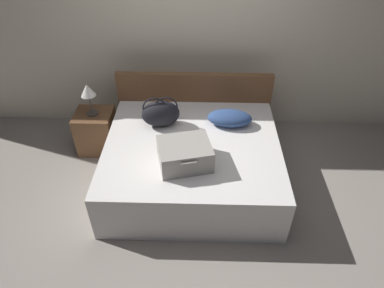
{
  "coord_description": "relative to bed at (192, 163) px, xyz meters",
  "views": [
    {
      "loc": [
        0.08,
        -2.41,
        2.83
      ],
      "look_at": [
        0.0,
        0.28,
        0.64
      ],
      "focal_mm": 32.58,
      "sensor_mm": 36.0,
      "label": 1
    }
  ],
  "objects": [
    {
      "name": "ground_plane",
      "position": [
        0.0,
        -0.4,
        -0.27
      ],
      "size": [
        12.0,
        12.0,
        0.0
      ],
      "primitive_type": "plane",
      "color": "gray"
    },
    {
      "name": "back_wall",
      "position": [
        0.0,
        1.25,
        1.03
      ],
      "size": [
        8.0,
        0.1,
        2.6
      ],
      "primitive_type": "cube",
      "color": "beige",
      "rests_on": "ground"
    },
    {
      "name": "bed",
      "position": [
        0.0,
        0.0,
        0.0
      ],
      "size": [
        1.82,
        1.63,
        0.54
      ],
      "primitive_type": "cube",
      "color": "silver",
      "rests_on": "ground"
    },
    {
      "name": "headboard",
      "position": [
        0.0,
        0.85,
        0.18
      ],
      "size": [
        1.86,
        0.08,
        0.91
      ],
      "primitive_type": "cube",
      "color": "brown",
      "rests_on": "ground"
    },
    {
      "name": "hard_case_large",
      "position": [
        -0.07,
        -0.29,
        0.39
      ],
      "size": [
        0.57,
        0.5,
        0.23
      ],
      "rotation": [
        0.0,
        0.0,
        0.23
      ],
      "color": "gray",
      "rests_on": "bed"
    },
    {
      "name": "duffel_bag",
      "position": [
        -0.36,
        0.33,
        0.42
      ],
      "size": [
        0.45,
        0.31,
        0.35
      ],
      "rotation": [
        0.0,
        0.0,
        0.14
      ],
      "color": "black",
      "rests_on": "bed"
    },
    {
      "name": "pillow_near_headboard",
      "position": [
        0.4,
        0.37,
        0.35
      ],
      "size": [
        0.51,
        0.3,
        0.17
      ],
      "primitive_type": "ellipsoid",
      "rotation": [
        0.0,
        0.0,
        -0.07
      ],
      "color": "navy",
      "rests_on": "bed"
    },
    {
      "name": "nightstand",
      "position": [
        -1.19,
        0.56,
        -0.01
      ],
      "size": [
        0.44,
        0.4,
        0.52
      ],
      "primitive_type": "cube",
      "color": "brown",
      "rests_on": "ground"
    },
    {
      "name": "table_lamp",
      "position": [
        -1.19,
        0.56,
        0.54
      ],
      "size": [
        0.17,
        0.17,
        0.39
      ],
      "color": "#3F3833",
      "rests_on": "nightstand"
    }
  ]
}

